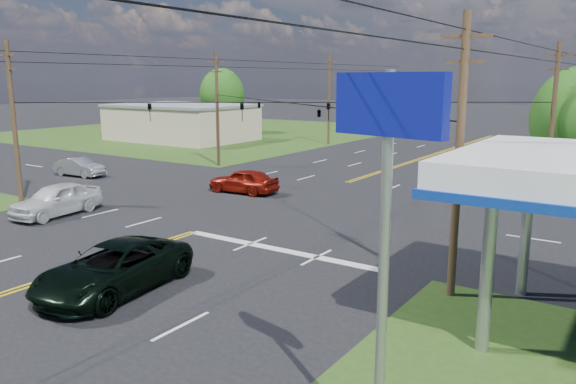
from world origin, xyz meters
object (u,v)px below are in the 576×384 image
Objects in this scene: retail_nw at (182,123)px; pole_sw at (14,121)px; pole_se at (459,155)px; sedan_silver at (79,167)px; pole_ne at (552,121)px; suv_black at (107,275)px; pickup_white at (56,199)px; tree_far_l at (222,94)px; pickup_dkgreen at (114,268)px; pole_left_far at (329,98)px; pole_nw at (217,108)px; polesign_se at (387,164)px.

pole_sw is at bearing -61.26° from retail_nw.
pole_se is 32.63m from sedan_silver.
retail_nw is 45.02m from pole_ne.
pickup_white reaches higher than suv_black.
sedan_silver is (-21.35, 14.48, 0.01)m from suv_black.
pickup_white is 12.87m from sedan_silver.
retail_nw is at bearing -78.69° from tree_far_l.
pickup_dkgreen is at bearing -129.72° from sedan_silver.
retail_nw reaches higher than pickup_dkgreen.
pickup_white is (4.30, -37.51, -4.29)m from pole_left_far.
tree_far_l reaches higher than pickup_white.
pole_ne is 1.55× the size of pickup_dkgreen.
tree_far_l is 59.16m from suv_black.
tree_far_l reaches higher than sedan_silver.
pole_ne is 33.18m from sedan_silver.
sedan_silver is at bearing 123.77° from pole_sw.
pole_ne is (0.00, 18.00, 0.00)m from pole_se.
pole_nw is 2.23× the size of sedan_silver.
suv_black is at bearing -97.13° from pickup_dkgreen.
polesign_se is (32.85, -17.20, 5.20)m from sedan_silver.
pole_se is at bearing -54.90° from pole_left_far.
pole_se reaches higher than suv_black.
pole_left_far is (0.00, 37.00, 0.25)m from pole_sw.
pole_ne is at bearing -27.07° from tree_far_l.
pole_sw is 1.00× the size of pole_se.
pole_se is (43.00, -31.00, 2.92)m from retail_nw.
tree_far_l is (-45.00, 23.00, 0.28)m from pole_ne.
pole_nw is (0.00, 18.00, 0.00)m from pole_sw.
pole_left_far reaches higher than tree_far_l.
pole_nw is (17.00, -13.00, 2.92)m from retail_nw.
polesign_se is (11.50, -2.72, 5.21)m from suv_black.
retail_nw is at bearing 136.07° from suv_black.
pickup_white is at bearing 157.66° from suv_black.
tree_far_l is (-19.00, 4.00, 0.03)m from pole_left_far.
pole_nw is 1.09× the size of tree_far_l.
polesign_se is at bearing -80.76° from pole_se.
tree_far_l is 2.05× the size of sedan_silver.
sedan_silver is (-31.35, 8.00, -4.21)m from pole_se.
pole_sw is 29.01m from polesign_se.
pole_se is 1.26× the size of polesign_se.
pole_nw is at bearing 145.30° from pole_se.
pole_sw and pole_nw have the same top height.
sedan_silver is (-5.35, -29.00, -4.47)m from pole_left_far.
pole_left_far is at bearing 114.91° from suv_black.
sedan_silver is at bearing 150.56° from suv_black.
pole_sw is 1.26× the size of polesign_se.
tree_far_l is (-19.00, 41.00, 0.28)m from pole_sw.
pole_se is 1.00× the size of pole_ne.
pole_nw reaches higher than pickup_white.
pole_sw reaches higher than pickup_white.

